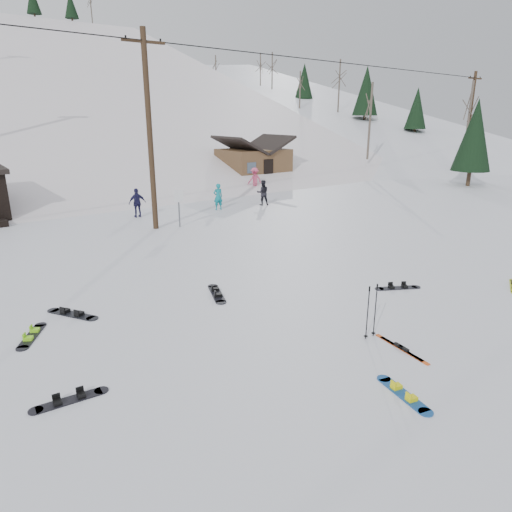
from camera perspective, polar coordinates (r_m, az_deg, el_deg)
ground at (r=10.81m, az=8.95°, el=-12.59°), size 200.00×200.00×0.00m
ski_slope at (r=64.30m, az=-28.32°, el=-0.52°), size 60.00×85.24×65.97m
ridge_right at (r=73.94m, az=2.53°, el=4.46°), size 45.66×93.98×54.59m
treeline_right at (r=64.90m, az=5.71°, el=12.45°), size 20.00×60.00×10.00m
utility_pole at (r=22.34m, az=-13.18°, el=15.12°), size 2.00×0.26×9.00m
utility_pole_right at (r=47.06m, az=25.10°, el=14.89°), size 2.00×0.26×9.00m
trail_sign at (r=22.77m, az=-9.61°, el=6.72°), size 0.50×0.09×1.85m
cabin at (r=37.69m, az=-0.33°, el=11.37°), size 5.39×4.40×3.77m
hero_snowboard at (r=9.92m, az=17.97°, el=-16.08°), size 0.55×1.49×0.11m
hero_skis at (r=11.60m, az=17.71°, el=-10.93°), size 0.32×1.67×0.09m
ski_poles at (r=11.67m, az=14.24°, el=-6.67°), size 0.38×0.10×1.39m
board_scatter_a at (r=10.00m, az=-22.28°, el=-16.28°), size 1.50×0.35×0.10m
board_scatter_b at (r=13.80m, az=-21.98°, el=-6.72°), size 1.06×1.51×0.12m
board_scatter_c at (r=12.94m, az=-26.23°, el=-8.90°), size 0.92×1.40×0.11m
board_scatter_d at (r=15.38m, az=17.31°, el=-3.79°), size 1.39×0.86×0.11m
board_scatter_f at (r=14.27m, az=-4.94°, el=-4.67°), size 0.80×1.62×0.12m
skier_teal at (r=26.92m, az=-4.77°, el=7.40°), size 0.61×0.45×1.53m
skier_dark at (r=28.23m, az=0.85°, el=7.92°), size 0.92×0.85×1.53m
skier_pink at (r=33.47m, az=-0.17°, el=9.54°), size 1.13×0.69×1.70m
skier_navy at (r=25.62m, az=-14.62°, el=6.45°), size 0.96×0.49×1.57m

